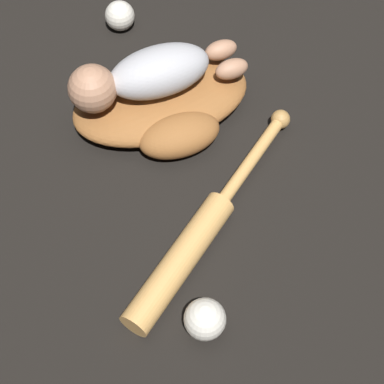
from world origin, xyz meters
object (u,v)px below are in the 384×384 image
(baby_figure, at_px, (147,74))
(baseball_spare, at_px, (120,16))
(baseball_glove, at_px, (165,103))
(baseball_bat, at_px, (197,237))
(baseball, at_px, (205,319))

(baby_figure, relative_size, baseball_spare, 5.37)
(baseball_glove, bearing_deg, baseball_spare, -101.70)
(baby_figure, distance_m, baseball_bat, 0.33)
(baby_figure, distance_m, baseball_spare, 0.27)
(baseball_bat, bearing_deg, baseball_glove, -112.34)
(baby_figure, bearing_deg, baseball, 68.82)
(baseball_bat, relative_size, baseball, 7.09)
(baseball, bearing_deg, baseball_bat, -119.44)
(baseball_glove, distance_m, baseball_spare, 0.27)
(baseball_glove, relative_size, baseball, 5.74)
(baseball_glove, height_order, baseball, baseball_glove)
(baseball_glove, xyz_separation_m, baseball_spare, (-0.06, -0.27, -0.00))
(baseball_glove, bearing_deg, baseball_bat, 67.66)
(baseball_bat, height_order, baseball_spare, baseball_spare)
(baseball_glove, xyz_separation_m, baseball, (0.19, 0.41, -0.00))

